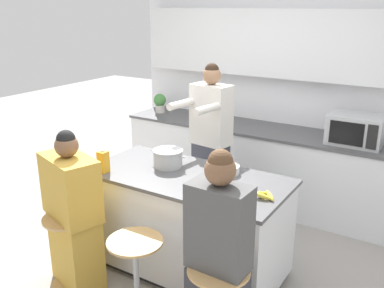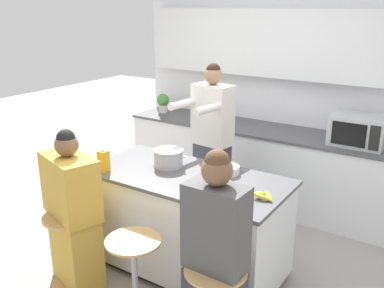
% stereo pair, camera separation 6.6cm
% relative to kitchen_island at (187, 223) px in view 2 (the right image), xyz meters
% --- Properties ---
extents(ground_plane, '(16.00, 16.00, 0.00)m').
position_rel_kitchen_island_xyz_m(ground_plane, '(0.00, 0.00, -0.45)').
color(ground_plane, gray).
extents(wall_back, '(3.67, 0.22, 2.70)m').
position_rel_kitchen_island_xyz_m(wall_back, '(0.00, 1.95, 1.09)').
color(wall_back, white).
rests_on(wall_back, ground_plane).
extents(back_counter, '(3.40, 0.66, 0.90)m').
position_rel_kitchen_island_xyz_m(back_counter, '(0.00, 1.63, -0.00)').
color(back_counter, silver).
rests_on(back_counter, ground_plane).
extents(kitchen_island, '(1.69, 0.83, 0.89)m').
position_rel_kitchen_island_xyz_m(kitchen_island, '(0.00, 0.00, 0.00)').
color(kitchen_island, black).
rests_on(kitchen_island, ground_plane).
extents(bar_stool_leftmost, '(0.41, 0.41, 0.63)m').
position_rel_kitchen_island_xyz_m(bar_stool_leftmost, '(-0.68, -0.70, -0.08)').
color(bar_stool_leftmost, tan).
rests_on(bar_stool_leftmost, ground_plane).
extents(bar_stool_center, '(0.41, 0.41, 0.63)m').
position_rel_kitchen_island_xyz_m(bar_stool_center, '(0.00, -0.69, -0.08)').
color(bar_stool_center, tan).
rests_on(bar_stool_center, ground_plane).
extents(person_cooking, '(0.45, 0.59, 1.72)m').
position_rel_kitchen_island_xyz_m(person_cooking, '(-0.21, 0.76, 0.40)').
color(person_cooking, '#383842').
rests_on(person_cooking, ground_plane).
extents(person_wrapped_blanket, '(0.59, 0.44, 1.34)m').
position_rel_kitchen_island_xyz_m(person_wrapped_blanket, '(-0.65, -0.66, 0.17)').
color(person_wrapped_blanket, gold).
rests_on(person_wrapped_blanket, ground_plane).
extents(person_seated_near, '(0.40, 0.27, 1.43)m').
position_rel_kitchen_island_xyz_m(person_seated_near, '(0.66, -0.66, 0.21)').
color(person_seated_near, '#333338').
rests_on(person_seated_near, ground_plane).
extents(cooking_pot, '(0.35, 0.27, 0.15)m').
position_rel_kitchen_island_xyz_m(cooking_pot, '(-0.25, 0.09, 0.52)').
color(cooking_pot, '#B7BABC').
rests_on(cooking_pot, kitchen_island).
extents(fruit_bowl, '(0.22, 0.22, 0.07)m').
position_rel_kitchen_island_xyz_m(fruit_bowl, '(0.26, 0.22, 0.47)').
color(fruit_bowl, white).
rests_on(fruit_bowl, kitchen_island).
extents(coffee_cup_near, '(0.11, 0.08, 0.09)m').
position_rel_kitchen_island_xyz_m(coffee_cup_near, '(0.43, -0.12, 0.49)').
color(coffee_cup_near, orange).
rests_on(coffee_cup_near, kitchen_island).
extents(banana_bunch, '(0.18, 0.13, 0.06)m').
position_rel_kitchen_island_xyz_m(banana_bunch, '(0.72, -0.07, 0.47)').
color(banana_bunch, yellow).
rests_on(banana_bunch, kitchen_island).
extents(juice_carton, '(0.08, 0.08, 0.20)m').
position_rel_kitchen_island_xyz_m(juice_carton, '(-0.63, -0.31, 0.53)').
color(juice_carton, gold).
rests_on(juice_carton, kitchen_island).
extents(microwave, '(0.52, 0.38, 0.30)m').
position_rel_kitchen_island_xyz_m(microwave, '(0.99, 1.59, 0.60)').
color(microwave, '#B2B5B7').
rests_on(microwave, back_counter).
extents(potted_plant, '(0.16, 0.16, 0.25)m').
position_rel_kitchen_island_xyz_m(potted_plant, '(-1.46, 1.63, 0.58)').
color(potted_plant, beige).
rests_on(potted_plant, back_counter).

